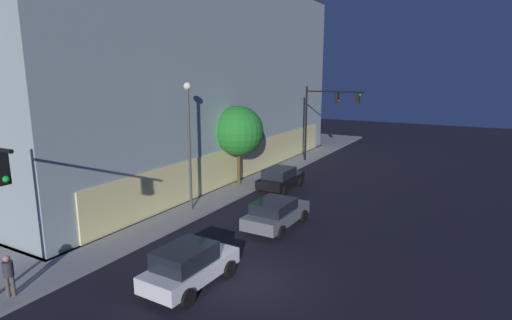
{
  "coord_description": "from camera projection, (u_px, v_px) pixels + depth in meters",
  "views": [
    {
      "loc": [
        -12.92,
        -7.33,
        8.11
      ],
      "look_at": [
        4.64,
        2.51,
        3.88
      ],
      "focal_mm": 28.56,
      "sensor_mm": 36.0,
      "label": 1
    }
  ],
  "objects": [
    {
      "name": "ground_plane",
      "position": [
        254.0,
        282.0,
        16.21
      ],
      "size": [
        120.0,
        120.0,
        0.0
      ],
      "primitive_type": "plane",
      "color": "black"
    },
    {
      "name": "modern_building",
      "position": [
        122.0,
        66.0,
        36.73
      ],
      "size": [
        34.33,
        26.25,
        17.9
      ],
      "color": "#4C4C51",
      "rests_on": "ground"
    },
    {
      "name": "traffic_light_far_corner",
      "position": [
        326.0,
        109.0,
        36.75
      ],
      "size": [
        0.59,
        5.49,
        6.92
      ],
      "color": "black",
      "rests_on": "sidewalk_corner"
    },
    {
      "name": "street_lamp_sidewalk",
      "position": [
        189.0,
        131.0,
        23.63
      ],
      "size": [
        0.44,
        0.44,
        7.54
      ],
      "color": "#464646",
      "rests_on": "sidewalk_corner"
    },
    {
      "name": "sidewalk_tree",
      "position": [
        239.0,
        131.0,
        29.34
      ],
      "size": [
        3.6,
        3.6,
        5.79
      ],
      "color": "#503E1E",
      "rests_on": "sidewalk_corner"
    },
    {
      "name": "pedestrian_waiting",
      "position": [
        8.0,
        272.0,
        14.72
      ],
      "size": [
        0.36,
        0.36,
        1.6
      ],
      "color": "#4C473D",
      "rests_on": "sidewalk_corner"
    },
    {
      "name": "car_white",
      "position": [
        189.0,
        265.0,
        15.75
      ],
      "size": [
        4.19,
        2.17,
        1.71
      ],
      "color": "silver",
      "rests_on": "ground"
    },
    {
      "name": "car_grey",
      "position": [
        276.0,
        213.0,
        21.86
      ],
      "size": [
        4.51,
        2.24,
        1.58
      ],
      "color": "slate",
      "rests_on": "ground"
    },
    {
      "name": "car_black",
      "position": [
        280.0,
        178.0,
        29.27
      ],
      "size": [
        4.3,
        2.15,
        1.58
      ],
      "color": "black",
      "rests_on": "ground"
    }
  ]
}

